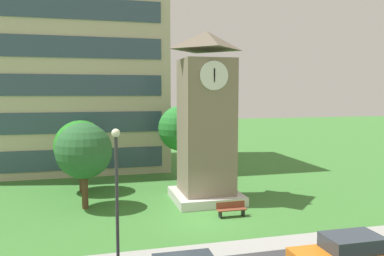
{
  "coord_description": "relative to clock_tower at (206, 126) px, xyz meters",
  "views": [
    {
      "loc": [
        -5.94,
        -20.91,
        7.42
      ],
      "look_at": [
        0.72,
        4.95,
        4.92
      ],
      "focal_mm": 36.1,
      "sensor_mm": 36.0,
      "label": 1
    }
  ],
  "objects": [
    {
      "name": "office_building",
      "position": [
        -11.43,
        15.55,
        9.25
      ],
      "size": [
        21.84,
        12.11,
        28.8
      ],
      "color": "beige",
      "rests_on": "ground"
    },
    {
      "name": "ground_plane",
      "position": [
        -1.45,
        -3.95,
        -5.15
      ],
      "size": [
        160.0,
        160.0,
        0.0
      ],
      "primitive_type": "plane",
      "color": "#3D7A33"
    },
    {
      "name": "street_lamp",
      "position": [
        -6.51,
        -8.98,
        -1.48
      ],
      "size": [
        0.36,
        0.36,
        5.94
      ],
      "color": "#333338",
      "rests_on": "ground"
    },
    {
      "name": "tree_by_building",
      "position": [
        -8.0,
        0.17,
        -1.45
      ],
      "size": [
        3.55,
        3.55,
        5.51
      ],
      "color": "#513823",
      "rests_on": "ground"
    },
    {
      "name": "clock_tower",
      "position": [
        0.0,
        0.0,
        0.0
      ],
      "size": [
        4.49,
        4.49,
        11.45
      ],
      "color": "gray",
      "rests_on": "ground"
    },
    {
      "name": "tree_near_tower",
      "position": [
        -0.29,
        6.48,
        -0.78
      ],
      "size": [
        3.78,
        3.78,
        6.28
      ],
      "color": "#513823",
      "rests_on": "ground"
    },
    {
      "name": "tree_streetside",
      "position": [
        -8.32,
        4.39,
        -1.72
      ],
      "size": [
        3.85,
        3.85,
        5.36
      ],
      "color": "#513823",
      "rests_on": "ground"
    },
    {
      "name": "parked_car_orange",
      "position": [
        2.44,
        -11.92,
        -4.29
      ],
      "size": [
        4.55,
        1.93,
        1.69
      ],
      "color": "orange",
      "rests_on": "ground"
    },
    {
      "name": "kerb_strip",
      "position": [
        -1.45,
        -8.08,
        -5.15
      ],
      "size": [
        120.0,
        1.6,
        0.01
      ],
      "primitive_type": "cube",
      "color": "#9E9E99",
      "rests_on": "ground"
    },
    {
      "name": "park_bench",
      "position": [
        0.48,
        -3.71,
        -4.69
      ],
      "size": [
        1.8,
        0.49,
        0.88
      ],
      "color": "brown",
      "rests_on": "ground"
    }
  ]
}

